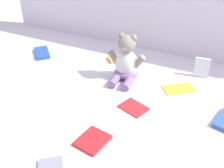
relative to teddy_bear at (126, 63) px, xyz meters
name	(u,v)px	position (x,y,z in m)	size (l,w,h in m)	color
ground_plane	(124,92)	(0.04, -0.11, -0.08)	(3.20, 3.20, 0.00)	silver
teddy_bear	(126,63)	(0.00, 0.00, 0.00)	(0.19, 0.17, 0.23)	white
book_case_0	(179,88)	(0.26, 0.01, -0.08)	(0.08, 0.14, 0.01)	yellow
book_case_1	(202,68)	(0.33, 0.17, -0.04)	(0.07, 0.02, 0.10)	white
book_case_2	(117,59)	(-0.11, 0.15, -0.08)	(0.07, 0.09, 0.02)	gold
book_case_4	(42,53)	(-0.52, 0.03, -0.08)	(0.07, 0.14, 0.02)	#234DA4
book_case_6	(134,107)	(0.12, -0.20, -0.08)	(0.08, 0.11, 0.01)	red
book_case_7	(93,140)	(0.06, -0.45, -0.08)	(0.10, 0.11, 0.01)	red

